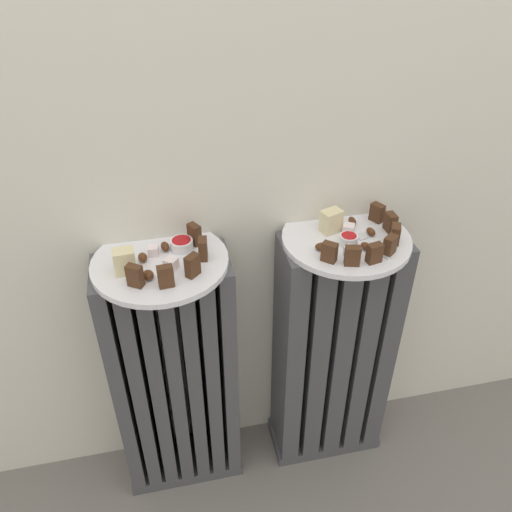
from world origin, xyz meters
The scene contains 32 objects.
radiator_left centered at (-0.19, 0.28, 0.32)m, with size 0.28×0.13×0.66m.
radiator_right centered at (0.19, 0.28, 0.32)m, with size 0.28×0.13×0.66m.
plate_left centered at (-0.19, 0.28, 0.66)m, with size 0.27×0.27×0.01m, color white.
plate_right centered at (0.19, 0.28, 0.66)m, with size 0.27×0.27×0.01m, color white.
dark_cake_slice_left_0 centered at (-0.24, 0.21, 0.69)m, with size 0.03×0.02×0.04m, color #472B19.
dark_cake_slice_left_1 centered at (-0.18, 0.20, 0.69)m, with size 0.03×0.02×0.04m, color #472B19.
dark_cake_slice_left_2 centered at (-0.13, 0.22, 0.69)m, with size 0.03×0.02×0.04m, color #472B19.
dark_cake_slice_left_3 centered at (-0.11, 0.27, 0.69)m, with size 0.03×0.02×0.04m, color #472B19.
dark_cake_slice_left_4 centered at (-0.12, 0.32, 0.69)m, with size 0.03×0.02×0.04m, color #472B19.
marble_cake_slice_left_0 centered at (-0.25, 0.25, 0.69)m, with size 0.04×0.03×0.05m, color beige.
turkish_delight_left_0 centered at (-0.20, 0.30, 0.68)m, with size 0.02×0.02×0.02m, color white.
turkish_delight_left_1 centered at (-0.17, 0.25, 0.68)m, with size 0.02×0.02×0.02m, color white.
medjool_date_left_0 centered at (-0.21, 0.22, 0.68)m, with size 0.02×0.02×0.02m, color #4C2814.
medjool_date_left_1 centered at (-0.18, 0.31, 0.68)m, with size 0.02×0.02×0.02m, color #4C2814.
medjool_date_left_2 centered at (-0.22, 0.28, 0.68)m, with size 0.03×0.02×0.02m, color #4C2814.
jam_bowl_left centered at (-0.14, 0.31, 0.68)m, with size 0.05×0.05×0.02m.
dark_cake_slice_right_0 centered at (0.13, 0.21, 0.69)m, with size 0.03×0.02×0.04m, color #472B19.
dark_cake_slice_right_1 centered at (0.17, 0.19, 0.69)m, with size 0.03×0.02×0.04m, color #472B19.
dark_cake_slice_right_2 centered at (0.21, 0.19, 0.69)m, with size 0.03×0.02×0.04m, color #472B19.
dark_cake_slice_right_3 centered at (0.25, 0.21, 0.69)m, with size 0.03×0.02×0.04m, color #472B19.
dark_cake_slice_right_4 centered at (0.28, 0.24, 0.69)m, with size 0.03×0.02×0.04m, color #472B19.
dark_cake_slice_right_5 centered at (0.29, 0.28, 0.69)m, with size 0.03×0.02×0.04m, color #472B19.
dark_cake_slice_right_6 centered at (0.27, 0.33, 0.69)m, with size 0.03×0.02×0.04m, color #472B19.
marble_cake_slice_right_0 centered at (0.16, 0.31, 0.69)m, with size 0.04×0.03×0.05m, color beige.
turkish_delight_right_0 centered at (0.20, 0.29, 0.68)m, with size 0.02×0.02×0.02m, color white.
turkish_delight_right_1 centered at (0.17, 0.22, 0.68)m, with size 0.02×0.02×0.02m, color white.
medjool_date_right_0 centered at (0.22, 0.32, 0.68)m, with size 0.03×0.01×0.02m, color #4C2814.
medjool_date_right_1 centered at (0.21, 0.23, 0.68)m, with size 0.02×0.02×0.01m, color #4C2814.
medjool_date_right_2 centered at (0.24, 0.28, 0.68)m, with size 0.02×0.01×0.02m, color #4C2814.
medjool_date_right_3 centered at (0.13, 0.25, 0.68)m, with size 0.03×0.02×0.02m, color #4C2814.
jam_bowl_right centered at (0.18, 0.25, 0.68)m, with size 0.04×0.04×0.02m.
fork centered at (0.23, 0.24, 0.67)m, with size 0.04×0.10×0.00m.
Camera 1 is at (-0.18, -0.56, 1.26)m, focal length 36.84 mm.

